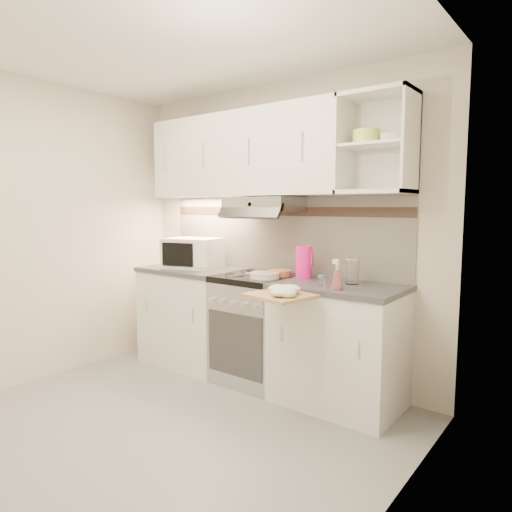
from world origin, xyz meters
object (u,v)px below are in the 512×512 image
(electric_range, at_px, (257,328))
(microwave, at_px, (193,253))
(watering_can, at_px, (192,260))
(pink_pitcher, at_px, (304,262))
(plate_stack, at_px, (265,275))
(glass_jar, at_px, (353,271))
(cutting_board, at_px, (280,296))
(spray_bottle, at_px, (337,277))

(electric_range, xyz_separation_m, microwave, (-0.75, 0.00, 0.59))
(watering_can, xyz_separation_m, pink_pitcher, (1.07, 0.17, 0.05))
(electric_range, height_order, watering_can, watering_can)
(electric_range, bearing_deg, watering_can, -172.39)
(plate_stack, relative_size, glass_jar, 1.20)
(cutting_board, bearing_deg, watering_can, 173.12)
(microwave, bearing_deg, watering_can, -63.73)
(glass_jar, bearing_deg, watering_can, -173.87)
(microwave, xyz_separation_m, plate_stack, (0.90, -0.10, -0.11))
(glass_jar, xyz_separation_m, cutting_board, (-0.26, -0.55, -0.13))
(microwave, xyz_separation_m, pink_pitcher, (1.15, 0.08, -0.01))
(watering_can, relative_size, plate_stack, 1.14)
(pink_pitcher, xyz_separation_m, glass_jar, (0.42, -0.01, -0.03))
(glass_jar, bearing_deg, plate_stack, -166.17)
(plate_stack, bearing_deg, cutting_board, -42.97)
(watering_can, height_order, cutting_board, watering_can)
(electric_range, xyz_separation_m, watering_can, (-0.67, -0.09, 0.53))
(plate_stack, distance_m, cutting_board, 0.57)
(electric_range, relative_size, cutting_board, 2.28)
(electric_range, distance_m, microwave, 0.95)
(spray_bottle, bearing_deg, pink_pitcher, 133.80)
(microwave, relative_size, pink_pitcher, 2.18)
(electric_range, relative_size, plate_stack, 3.87)
(watering_can, distance_m, pink_pitcher, 1.08)
(electric_range, bearing_deg, microwave, 179.79)
(pink_pitcher, relative_size, cutting_board, 0.65)
(plate_stack, relative_size, cutting_board, 0.59)
(spray_bottle, bearing_deg, microwave, 159.12)
(electric_range, bearing_deg, cutting_board, -40.65)
(pink_pitcher, bearing_deg, plate_stack, -155.99)
(glass_jar, distance_m, spray_bottle, 0.27)
(microwave, relative_size, spray_bottle, 2.52)
(watering_can, xyz_separation_m, plate_stack, (0.82, -0.01, -0.06))
(microwave, distance_m, watering_can, 0.14)
(watering_can, bearing_deg, cutting_board, -28.16)
(electric_range, distance_m, plate_stack, 0.50)
(plate_stack, height_order, pink_pitcher, pink_pitcher)
(pink_pitcher, bearing_deg, watering_can, 178.59)
(plate_stack, distance_m, pink_pitcher, 0.33)
(electric_range, height_order, microwave, microwave)
(electric_range, bearing_deg, spray_bottle, -13.17)
(watering_can, distance_m, spray_bottle, 1.50)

